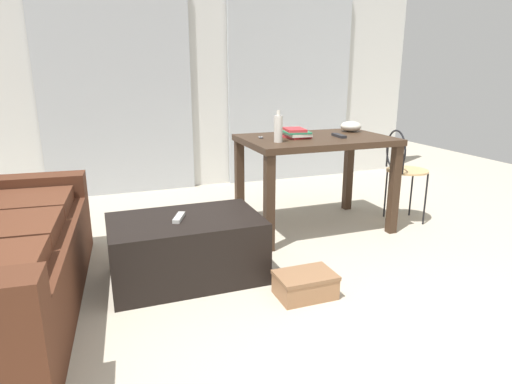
# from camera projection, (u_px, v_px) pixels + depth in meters

# --- Properties ---
(ground_plane) EXTENTS (8.80, 8.80, 0.00)m
(ground_plane) POSITION_uv_depth(u_px,v_px,m) (286.00, 253.00, 3.28)
(ground_plane) COLOR #B2A893
(wall_back) EXTENTS (5.22, 0.10, 2.65)m
(wall_back) POSITION_uv_depth(u_px,v_px,m) (207.00, 70.00, 4.94)
(wall_back) COLOR silver
(wall_back) RESTS_ON ground
(curtains) EXTENTS (3.57, 0.03, 2.20)m
(curtains) POSITION_uv_depth(u_px,v_px,m) (210.00, 90.00, 4.93)
(curtains) COLOR #B2B7BC
(curtains) RESTS_ON ground
(coffee_table) EXTENTS (0.96, 0.60, 0.41)m
(coffee_table) POSITION_uv_depth(u_px,v_px,m) (186.00, 248.00, 2.84)
(coffee_table) COLOR black
(coffee_table) RESTS_ON ground
(craft_table) EXTENTS (1.21, 0.80, 0.79)m
(craft_table) POSITION_uv_depth(u_px,v_px,m) (315.00, 151.00, 3.65)
(craft_table) COLOR #382619
(craft_table) RESTS_ON ground
(wire_chair) EXTENTS (0.36, 0.38, 0.83)m
(wire_chair) POSITION_uv_depth(u_px,v_px,m) (402.00, 164.00, 3.84)
(wire_chair) COLOR tan
(wire_chair) RESTS_ON ground
(bottle_near) EXTENTS (0.07, 0.07, 0.24)m
(bottle_near) POSITION_uv_depth(u_px,v_px,m) (278.00, 128.00, 3.32)
(bottle_near) COLOR beige
(bottle_near) RESTS_ON craft_table
(bowl) EXTENTS (0.19, 0.19, 0.09)m
(bowl) POSITION_uv_depth(u_px,v_px,m) (351.00, 126.00, 3.92)
(bowl) COLOR beige
(bowl) RESTS_ON craft_table
(book_stack) EXTENTS (0.22, 0.29, 0.08)m
(book_stack) POSITION_uv_depth(u_px,v_px,m) (296.00, 133.00, 3.58)
(book_stack) COLOR red
(book_stack) RESTS_ON craft_table
(tv_remote_on_table) EXTENTS (0.07, 0.19, 0.02)m
(tv_remote_on_table) POSITION_uv_depth(u_px,v_px,m) (339.00, 136.00, 3.61)
(tv_remote_on_table) COLOR #232326
(tv_remote_on_table) RESTS_ON craft_table
(scissors) EXTENTS (0.06, 0.10, 0.00)m
(scissors) POSITION_uv_depth(u_px,v_px,m) (261.00, 138.00, 3.56)
(scissors) COLOR #9EA0A5
(scissors) RESTS_ON craft_table
(tv_remote_primary) EXTENTS (0.11, 0.18, 0.02)m
(tv_remote_primary) POSITION_uv_depth(u_px,v_px,m) (179.00, 217.00, 2.77)
(tv_remote_primary) COLOR #B7B7B2
(tv_remote_primary) RESTS_ON coffee_table
(shoebox) EXTENTS (0.35, 0.24, 0.15)m
(shoebox) POSITION_uv_depth(u_px,v_px,m) (305.00, 285.00, 2.64)
(shoebox) COLOR #996B47
(shoebox) RESTS_ON ground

